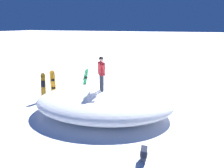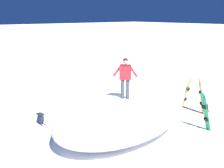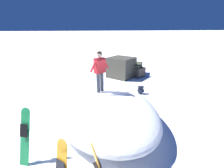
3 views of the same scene
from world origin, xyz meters
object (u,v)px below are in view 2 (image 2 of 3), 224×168
Objects in this scene: snowboarder_standing at (125,75)px; snowboard_tertiary_upright at (187,92)px; backpack_near at (40,119)px; snowboard_secondary_upright at (201,96)px; snowboard_primary_upright at (205,111)px.

snowboarder_standing reaches higher than snowboard_tertiary_upright.
snowboard_tertiary_upright is 2.89× the size of backpack_near.
snowboard_secondary_upright is at bearing 73.12° from snowboarder_standing.
snowboard_tertiary_upright reaches higher than backpack_near.
snowboard_secondary_upright is at bearing -3.74° from snowboard_tertiary_upright.
snowboard_tertiary_upright is at bearing 140.11° from snowboard_primary_upright.
snowboard_tertiary_upright is (0.34, 3.75, -1.34)m from snowboarder_standing.
snowboard_primary_upright is 6.67m from backpack_near.
snowboard_secondary_upright reaches higher than backpack_near.
snowboard_secondary_upright is 2.94× the size of backpack_near.
snowboard_tertiary_upright is at bearing 176.26° from snowboard_secondary_upright.
snowboard_tertiary_upright is at bearing 84.90° from snowboarder_standing.
snowboarder_standing reaches higher than snowboard_primary_upright.
snowboarder_standing is at bearing 44.61° from backpack_near.
backpack_near is (-3.63, -6.17, -0.61)m from snowboard_secondary_upright.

